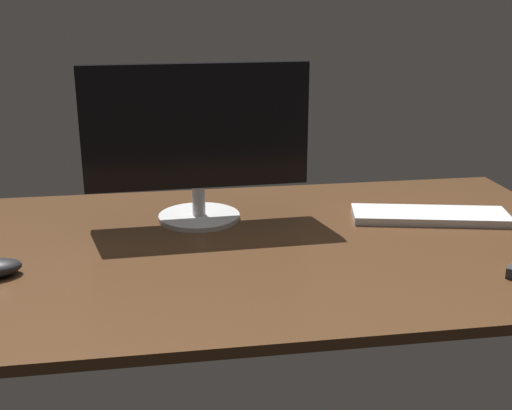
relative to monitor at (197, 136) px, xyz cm
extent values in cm
cube|color=#4C301C|center=(15.30, -17.59, -21.01)|extent=(140.00, 84.00, 2.00)
cylinder|color=silver|center=(0.00, 0.00, -19.45)|extent=(19.24, 19.24, 1.12)
cylinder|color=silver|center=(0.00, 0.00, -15.42)|extent=(3.04, 3.04, 6.92)
cube|color=black|center=(0.00, 0.00, 2.20)|extent=(51.62, 4.53, 28.32)
cube|color=silver|center=(53.98, -8.70, -19.08)|extent=(37.87, 18.86, 1.85)
camera|label=1|loc=(-9.12, -144.71, 30.42)|focal=45.24mm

